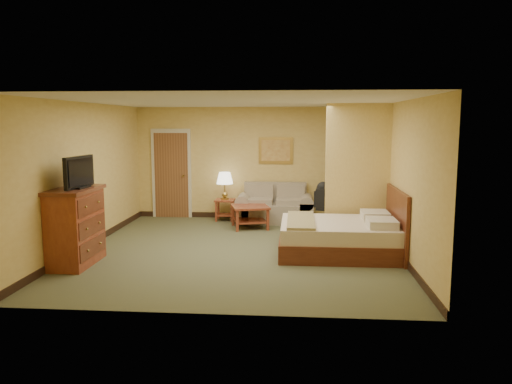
# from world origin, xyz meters

# --- Properties ---
(floor) EXTENTS (6.00, 6.00, 0.00)m
(floor) POSITION_xyz_m (0.00, 0.00, 0.00)
(floor) COLOR brown
(floor) RESTS_ON ground
(ceiling) EXTENTS (6.00, 6.00, 0.00)m
(ceiling) POSITION_xyz_m (0.00, 0.00, 2.60)
(ceiling) COLOR white
(ceiling) RESTS_ON back_wall
(back_wall) EXTENTS (5.50, 0.02, 2.60)m
(back_wall) POSITION_xyz_m (0.00, 3.00, 1.30)
(back_wall) COLOR #DAB65D
(back_wall) RESTS_ON floor
(left_wall) EXTENTS (0.02, 6.00, 2.60)m
(left_wall) POSITION_xyz_m (-2.75, 0.00, 1.30)
(left_wall) COLOR #DAB65D
(left_wall) RESTS_ON floor
(right_wall) EXTENTS (0.02, 6.00, 2.60)m
(right_wall) POSITION_xyz_m (2.75, 0.00, 1.30)
(right_wall) COLOR #DAB65D
(right_wall) RESTS_ON floor
(partition) EXTENTS (1.20, 0.15, 2.60)m
(partition) POSITION_xyz_m (2.15, 0.93, 1.30)
(partition) COLOR #DAB65D
(partition) RESTS_ON floor
(door) EXTENTS (0.94, 0.16, 2.10)m
(door) POSITION_xyz_m (-1.95, 2.96, 1.03)
(door) COLOR beige
(door) RESTS_ON floor
(baseboard) EXTENTS (5.50, 0.02, 0.12)m
(baseboard) POSITION_xyz_m (0.00, 2.99, 0.06)
(baseboard) COLOR black
(baseboard) RESTS_ON floor
(loveseat) EXTENTS (1.74, 0.81, 0.88)m
(loveseat) POSITION_xyz_m (0.52, 2.57, 0.29)
(loveseat) COLOR gray
(loveseat) RESTS_ON floor
(side_table) EXTENTS (0.44, 0.44, 0.49)m
(side_table) POSITION_xyz_m (-0.63, 2.65, 0.32)
(side_table) COLOR maroon
(side_table) RESTS_ON floor
(table_lamp) EXTENTS (0.38, 0.38, 0.63)m
(table_lamp) POSITION_xyz_m (-0.63, 2.65, 0.97)
(table_lamp) COLOR #A78A3D
(table_lamp) RESTS_ON side_table
(coffee_table) EXTENTS (0.92, 0.92, 0.48)m
(coffee_table) POSITION_xyz_m (0.02, 1.87, 0.35)
(coffee_table) COLOR maroon
(coffee_table) RESTS_ON floor
(wall_picture) EXTENTS (0.79, 0.04, 0.61)m
(wall_picture) POSITION_xyz_m (0.52, 2.97, 1.60)
(wall_picture) COLOR #B78E3F
(wall_picture) RESTS_ON back_wall
(dresser) EXTENTS (0.61, 1.15, 1.23)m
(dresser) POSITION_xyz_m (-2.48, -1.11, 0.62)
(dresser) COLOR maroon
(dresser) RESTS_ON floor
(tv) EXTENTS (0.23, 0.82, 0.50)m
(tv) POSITION_xyz_m (-2.37, -1.11, 1.47)
(tv) COLOR black
(tv) RESTS_ON dresser
(bed) EXTENTS (2.05, 1.74, 1.13)m
(bed) POSITION_xyz_m (1.82, -0.10, 0.31)
(bed) COLOR #522113
(bed) RESTS_ON floor
(backpack) EXTENTS (0.29, 0.37, 0.55)m
(backpack) POSITION_xyz_m (1.52, 1.12, 0.84)
(backpack) COLOR black
(backpack) RESTS_ON bed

